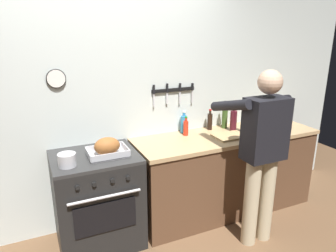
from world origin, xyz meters
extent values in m
cube|color=silver|center=(0.00, 1.35, 1.30)|extent=(6.00, 0.10, 2.60)
cube|color=black|center=(0.70, 1.29, 1.37)|extent=(0.49, 0.02, 0.04)
cube|color=silver|center=(0.48, 1.28, 1.28)|extent=(0.02, 0.00, 0.14)
cube|color=black|center=(0.48, 1.28, 1.39)|extent=(0.02, 0.02, 0.09)
cube|color=silver|center=(0.63, 1.28, 1.29)|extent=(0.02, 0.00, 0.12)
cube|color=black|center=(0.63, 1.28, 1.39)|extent=(0.02, 0.02, 0.09)
cube|color=silver|center=(0.78, 1.28, 1.28)|extent=(0.02, 0.00, 0.13)
cube|color=black|center=(0.78, 1.28, 1.39)|extent=(0.02, 0.02, 0.09)
cube|color=silver|center=(0.93, 1.28, 1.28)|extent=(0.02, 0.00, 0.14)
cube|color=black|center=(0.93, 1.28, 1.38)|extent=(0.02, 0.02, 0.08)
cylinder|color=white|center=(-0.45, 1.28, 1.56)|extent=(0.16, 0.02, 0.16)
torus|color=black|center=(-0.45, 1.28, 1.56)|extent=(0.17, 0.02, 0.17)
cube|color=brown|center=(1.20, 0.99, 0.43)|extent=(2.00, 0.62, 0.86)
cube|color=tan|center=(1.20, 0.99, 0.88)|extent=(2.03, 0.65, 0.04)
cube|color=black|center=(-0.22, 0.99, 0.43)|extent=(0.76, 0.62, 0.87)
cube|color=black|center=(-0.22, 0.67, 0.45)|extent=(0.53, 0.01, 0.28)
cube|color=#2D2D2D|center=(-0.22, 0.99, 0.89)|extent=(0.76, 0.62, 0.03)
cylinder|color=black|center=(-0.43, 0.67, 0.78)|extent=(0.04, 0.02, 0.04)
cylinder|color=black|center=(-0.30, 0.67, 0.78)|extent=(0.04, 0.02, 0.04)
cylinder|color=black|center=(-0.14, 0.67, 0.78)|extent=(0.04, 0.02, 0.04)
cylinder|color=black|center=(-0.01, 0.67, 0.78)|extent=(0.04, 0.02, 0.04)
cylinder|color=silver|center=(-0.22, 0.65, 0.66)|extent=(0.61, 0.02, 0.02)
cylinder|color=#C6B793|center=(1.08, 0.38, 0.43)|extent=(0.14, 0.14, 0.86)
cylinder|color=#C6B793|center=(1.26, 0.38, 0.43)|extent=(0.14, 0.14, 0.86)
cube|color=black|center=(1.17, 0.38, 1.14)|extent=(0.38, 0.22, 0.56)
sphere|color=tan|center=(1.17, 0.38, 1.55)|extent=(0.21, 0.21, 0.21)
cylinder|color=black|center=(0.96, 0.62, 1.32)|extent=(0.09, 0.55, 0.22)
cylinder|color=black|center=(1.38, 0.62, 1.32)|extent=(0.09, 0.55, 0.22)
cube|color=#B7B7BC|center=(-0.11, 0.94, 0.91)|extent=(0.34, 0.25, 0.01)
cube|color=#B7B7BC|center=(-0.11, 0.81, 0.94)|extent=(0.34, 0.01, 0.05)
cube|color=#B7B7BC|center=(-0.11, 1.06, 0.94)|extent=(0.34, 0.01, 0.05)
cube|color=#B7B7BC|center=(-0.28, 0.94, 0.94)|extent=(0.01, 0.25, 0.05)
cube|color=#B7B7BC|center=(0.06, 0.94, 0.94)|extent=(0.01, 0.25, 0.05)
ellipsoid|color=#935628|center=(-0.11, 0.94, 0.99)|extent=(0.23, 0.17, 0.16)
cylinder|color=#B7B7BC|center=(-0.47, 0.85, 0.95)|extent=(0.15, 0.15, 0.11)
cube|color=tan|center=(1.19, 0.90, 0.91)|extent=(0.36, 0.24, 0.02)
cylinder|color=#338CCC|center=(0.80, 1.23, 0.99)|extent=(0.07, 0.07, 0.18)
cylinder|color=#338CCC|center=(0.80, 1.23, 1.11)|extent=(0.03, 0.03, 0.04)
cylinder|color=white|center=(0.80, 1.23, 1.13)|extent=(0.04, 0.04, 0.01)
cylinder|color=black|center=(1.12, 1.21, 0.99)|extent=(0.06, 0.06, 0.18)
cylinder|color=black|center=(1.12, 1.21, 1.10)|extent=(0.03, 0.03, 0.04)
cylinder|color=#B21919|center=(1.12, 1.21, 1.13)|extent=(0.03, 0.03, 0.01)
cylinder|color=#47141E|center=(1.32, 1.05, 1.02)|extent=(0.07, 0.07, 0.23)
cylinder|color=#47141E|center=(1.32, 1.05, 1.16)|extent=(0.03, 0.03, 0.05)
cylinder|color=maroon|center=(1.32, 1.05, 1.19)|extent=(0.04, 0.04, 0.01)
cylinder|color=#385623|center=(1.30, 1.18, 1.02)|extent=(0.06, 0.06, 0.25)
cylinder|color=#385623|center=(1.30, 1.18, 1.17)|extent=(0.03, 0.03, 0.05)
cylinder|color=black|center=(1.30, 1.18, 1.21)|extent=(0.03, 0.03, 0.01)
cylinder|color=red|center=(0.78, 1.14, 0.98)|extent=(0.05, 0.05, 0.16)
cylinder|color=red|center=(0.78, 1.14, 1.07)|extent=(0.02, 0.02, 0.03)
cylinder|color=#197219|center=(0.78, 1.14, 1.10)|extent=(0.03, 0.03, 0.01)
camera|label=1|loc=(-0.70, -1.66, 1.99)|focal=33.78mm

